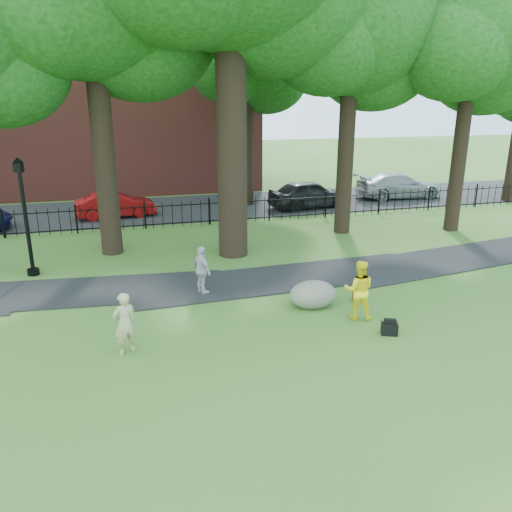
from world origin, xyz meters
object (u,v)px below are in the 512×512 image
object	(u,v)px
woman	(125,323)
lamppost	(26,219)
man	(359,290)
red_sedan	(116,205)
boulder	(313,293)

from	to	relation	value
woman	lamppost	distance (m)	7.22
man	lamppost	world-z (taller)	lamppost
red_sedan	boulder	bearing A→B (deg)	-163.17
man	lamppost	size ratio (longest dim) A/B	0.42
woman	red_sedan	size ratio (longest dim) A/B	0.39
woman	red_sedan	bearing A→B (deg)	-112.19
man	red_sedan	xyz separation A→B (m)	(-6.22, 14.39, -0.18)
boulder	red_sedan	bearing A→B (deg)	112.00
boulder	lamppost	size ratio (longest dim) A/B	0.35
woman	boulder	size ratio (longest dim) A/B	1.09
man	boulder	xyz separation A→B (m)	(-0.86, 1.13, -0.42)
woman	man	size ratio (longest dim) A/B	0.92
red_sedan	man	bearing A→B (deg)	-161.78
man	woman	bearing A→B (deg)	26.84
boulder	red_sedan	distance (m)	14.31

